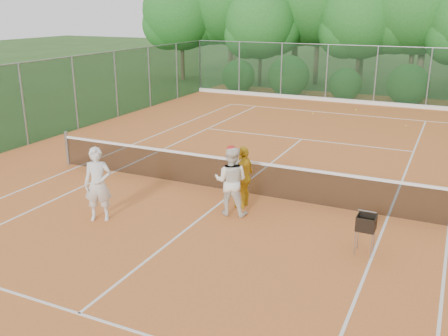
# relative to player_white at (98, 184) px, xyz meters

# --- Properties ---
(ground) EXTENTS (120.00, 120.00, 0.00)m
(ground) POSITION_rel_player_white_xyz_m (2.16, 3.10, -0.92)
(ground) COLOR #284C1B
(ground) RESTS_ON ground
(clay_court) EXTENTS (18.00, 36.00, 0.02)m
(clay_court) POSITION_rel_player_white_xyz_m (2.16, 3.10, -0.91)
(clay_court) COLOR #CE6E2F
(clay_court) RESTS_ON ground
(tennis_net) EXTENTS (11.97, 0.10, 1.10)m
(tennis_net) POSITION_rel_player_white_xyz_m (2.16, 3.10, -0.39)
(tennis_net) COLOR gray
(tennis_net) RESTS_ON clay_court
(player_white) EXTENTS (0.78, 0.69, 1.80)m
(player_white) POSITION_rel_player_white_xyz_m (0.00, 0.00, 0.00)
(player_white) COLOR silver
(player_white) RESTS_ON clay_court
(player_center_grp) EXTENTS (0.94, 0.79, 1.76)m
(player_center_grp) POSITION_rel_player_white_xyz_m (2.71, 1.66, -0.03)
(player_center_grp) COLOR white
(player_center_grp) RESTS_ON clay_court
(player_yellow) EXTENTS (0.40, 0.94, 1.60)m
(player_yellow) POSITION_rel_player_white_xyz_m (2.79, 2.24, -0.10)
(player_yellow) COLOR gold
(player_yellow) RESTS_ON clay_court
(ball_hopper) EXTENTS (0.37, 0.37, 0.84)m
(ball_hopper) POSITION_rel_player_white_xyz_m (6.08, 0.95, -0.23)
(ball_hopper) COLOR gray
(ball_hopper) RESTS_ON clay_court
(stray_ball_a) EXTENTS (0.07, 0.07, 0.07)m
(stray_ball_a) POSITION_rel_player_white_xyz_m (1.26, 14.34, -0.87)
(stray_ball_a) COLOR yellow
(stray_ball_a) RESTS_ON clay_court
(stray_ball_b) EXTENTS (0.07, 0.07, 0.07)m
(stray_ball_b) POSITION_rel_player_white_xyz_m (2.95, 16.07, -0.87)
(stray_ball_b) COLOR yellow
(stray_ball_b) RESTS_ON clay_court
(stray_ball_c) EXTENTS (0.07, 0.07, 0.07)m
(stray_ball_c) POSITION_rel_player_white_xyz_m (5.58, 13.58, -0.87)
(stray_ball_c) COLOR gold
(stray_ball_c) RESTS_ON clay_court
(court_markings) EXTENTS (11.03, 23.83, 0.01)m
(court_markings) POSITION_rel_player_white_xyz_m (2.16, 3.10, -0.90)
(court_markings) COLOR white
(court_markings) RESTS_ON clay_court
(fence_back) EXTENTS (18.07, 0.07, 3.00)m
(fence_back) POSITION_rel_player_white_xyz_m (2.16, 18.10, 0.60)
(fence_back) COLOR #19381E
(fence_back) RESTS_ON clay_court
(tropical_treeline) EXTENTS (32.10, 8.49, 15.03)m
(tropical_treeline) POSITION_rel_player_white_xyz_m (3.59, 23.32, 4.19)
(tropical_treeline) COLOR brown
(tropical_treeline) RESTS_ON ground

